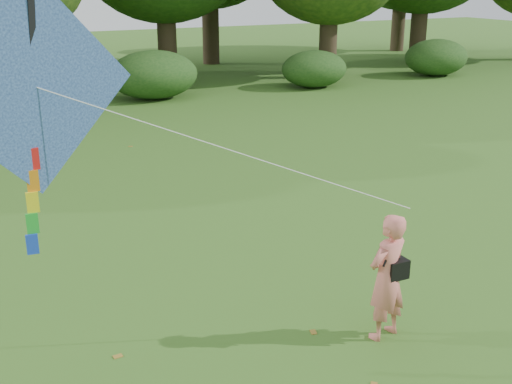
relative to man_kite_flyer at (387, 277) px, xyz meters
name	(u,v)px	position (x,y,z in m)	size (l,w,h in m)	color
ground	(349,333)	(-0.37, 0.26, -0.88)	(100.00, 100.00, 0.00)	#265114
man_kite_flyer	(387,277)	(0.00, 0.00, 0.00)	(0.64, 0.42, 1.76)	#E1756A
crossbody_bag	(396,268)	(0.12, -0.03, 0.12)	(0.43, 0.20, 0.70)	black
flying_kite	(35,91)	(-3.99, 1.37, 2.56)	(5.45, 1.88, 3.27)	#2636A5
shrub_band	(57,85)	(-1.10, 17.86, -0.03)	(39.15, 3.22, 1.88)	#264919
fallen_leaves	(101,238)	(-2.64, 5.09, -0.88)	(10.15, 14.20, 0.01)	olive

